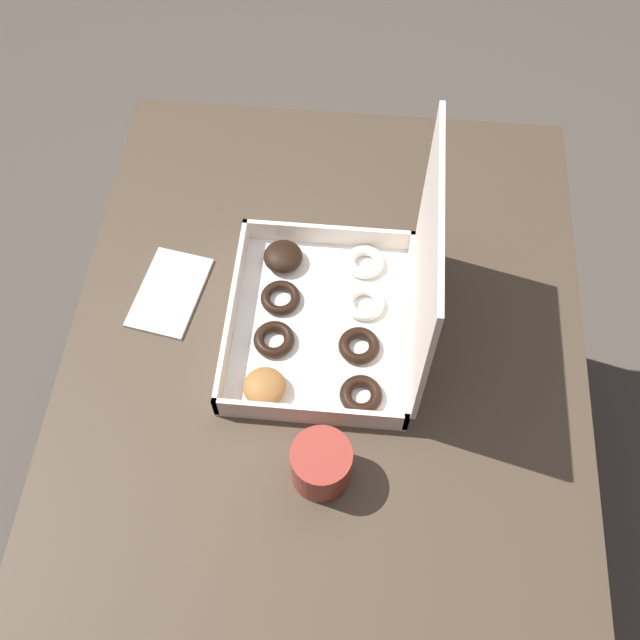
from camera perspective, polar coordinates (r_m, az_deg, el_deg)
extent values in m
plane|color=#564C44|center=(1.91, 0.30, -12.27)|extent=(8.00, 8.00, 0.00)
cube|color=#4C3D2D|center=(1.23, 0.45, -1.69)|extent=(1.01, 0.84, 0.03)
cylinder|color=#4C3D2D|center=(1.84, -10.05, 6.21)|extent=(0.06, 0.06, 0.72)
cylinder|color=#4C3D2D|center=(1.82, 13.35, 4.48)|extent=(0.06, 0.06, 0.72)
cube|color=white|center=(1.22, 0.00, -0.45)|extent=(0.34, 0.29, 0.01)
cube|color=silver|center=(1.22, -6.74, 0.66)|extent=(0.34, 0.01, 0.04)
cube|color=silver|center=(1.20, 6.81, -0.38)|extent=(0.34, 0.01, 0.04)
cube|color=silver|center=(1.29, 0.66, 6.52)|extent=(0.01, 0.29, 0.04)
cube|color=silver|center=(1.13, -0.75, -7.18)|extent=(0.01, 0.29, 0.04)
cube|color=silver|center=(1.06, 8.17, 4.10)|extent=(0.34, 0.01, 0.29)
ellipsoid|color=black|center=(1.28, -2.83, 4.85)|extent=(0.07, 0.07, 0.03)
torus|color=black|center=(1.24, -3.03, 1.70)|extent=(0.07, 0.07, 0.02)
torus|color=black|center=(1.20, -3.52, -1.49)|extent=(0.07, 0.07, 0.02)
ellipsoid|color=#9E6633|center=(1.15, -4.25, -5.10)|extent=(0.07, 0.07, 0.03)
torus|color=white|center=(1.28, 3.43, 4.42)|extent=(0.07, 0.07, 0.02)
torus|color=white|center=(1.23, 3.42, 1.28)|extent=(0.07, 0.07, 0.02)
torus|color=black|center=(1.19, 2.99, -1.96)|extent=(0.07, 0.07, 0.02)
torus|color=black|center=(1.16, 3.14, -5.71)|extent=(0.07, 0.07, 0.02)
cylinder|color=#A3382D|center=(1.08, 0.10, -10.95)|extent=(0.09, 0.09, 0.08)
cylinder|color=black|center=(1.05, 0.10, -10.29)|extent=(0.07, 0.07, 0.01)
cube|color=white|center=(1.28, -11.39, 2.08)|extent=(0.18, 0.13, 0.01)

